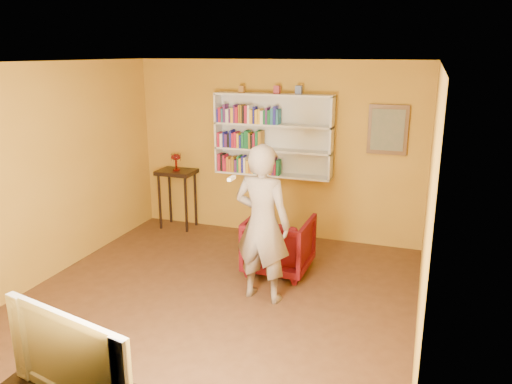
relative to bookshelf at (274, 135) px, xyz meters
The scene contains 15 objects.
room_shell 2.48m from the bookshelf, 90.00° to the right, with size 5.30×5.80×2.88m.
bookshelf is the anchor object (origin of this frame).
books_row_lower 0.60m from the bookshelf, 163.61° to the right, with size 0.99×0.19×0.27m.
books_row_middle 0.51m from the bookshelf, 168.05° to the right, with size 0.71×0.19×0.27m.
books_row_upper 0.49m from the bookshelf, 163.99° to the right, with size 0.97×0.19×0.27m.
ornament_left 0.84m from the bookshelf, behind, with size 0.08×0.08×0.10m, color #98652B.
ornament_centre 0.68m from the bookshelf, 47.41° to the right, with size 0.08×0.08×0.12m, color #943141.
ornament_right 0.78m from the bookshelf, ahead, with size 0.09×0.09×0.12m, color slate.
framed_painting 1.66m from the bookshelf, ahead, with size 0.55×0.05×0.70m.
console_table 1.79m from the bookshelf, behind, with size 0.59×0.45×0.97m.
ruby_lustre 1.66m from the bookshelf, behind, with size 0.17×0.17×0.27m.
armchair 1.82m from the bookshelf, 69.64° to the right, with size 0.81×0.83×0.75m, color #44040D.
person 2.22m from the bookshelf, 76.25° to the right, with size 0.67×0.44×1.85m, color #766657.
game_remote 2.45m from the bookshelf, 83.30° to the right, with size 0.04×0.15×0.04m, color white.
television 4.73m from the bookshelf, 89.43° to the right, with size 1.17×0.15×0.67m, color black.
Camera 1 is at (2.19, -4.72, 2.80)m, focal length 35.00 mm.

